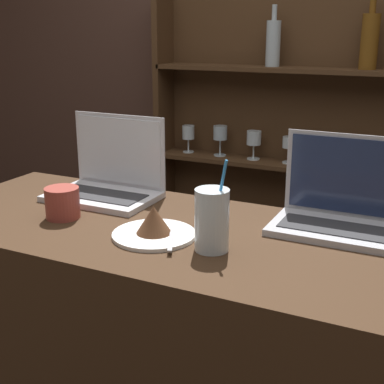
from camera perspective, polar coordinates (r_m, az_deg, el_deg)
back_wall at (r=2.50m, az=14.64°, el=12.22°), size 7.00×0.06×2.70m
back_shelf at (r=2.52m, az=10.67°, el=2.14°), size 1.31×0.18×1.71m
laptop_near at (r=1.70m, az=-8.85°, el=1.45°), size 0.33×0.22×0.25m
laptop_far at (r=1.46m, az=15.72°, el=-1.68°), size 0.34×0.20×0.24m
cake_plate at (r=1.36m, az=-4.07°, el=-3.67°), size 0.21×0.21×0.08m
water_glass at (r=1.27m, az=2.14°, el=-3.00°), size 0.08×0.08×0.23m
coffee_cup at (r=1.53m, az=-13.66°, el=-1.13°), size 0.10×0.10×0.09m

